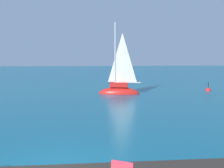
{
  "coord_description": "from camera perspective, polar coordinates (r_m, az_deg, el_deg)",
  "views": [
    {
      "loc": [
        1.08,
        -9.19,
        3.49
      ],
      "look_at": [
        2.71,
        13.18,
        1.25
      ],
      "focal_mm": 47.7,
      "sensor_mm": 36.0,
      "label": 1
    }
  ],
  "objects": [
    {
      "name": "ground_plane",
      "position": [
        9.89,
        -10.52,
        -15.06
      ],
      "size": [
        160.0,
        160.0,
        0.0
      ],
      "primitive_type": "plane",
      "color": "#0F5675"
    },
    {
      "name": "marker_buoy",
      "position": [
        30.1,
        17.94,
        -1.21
      ],
      "size": [
        0.56,
        0.56,
        1.13
      ],
      "color": "red",
      "rests_on": "ground"
    },
    {
      "name": "sailboat_near",
      "position": [
        26.3,
        1.39,
        -1.1
      ],
      "size": [
        3.78,
        1.8,
        6.87
      ],
      "rotation": [
        0.0,
        0.0,
        2.98
      ],
      "color": "red",
      "rests_on": "ground"
    }
  ]
}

